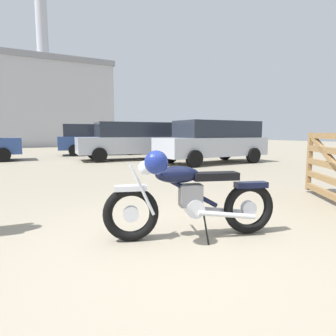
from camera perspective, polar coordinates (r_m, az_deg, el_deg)
ground_plane at (r=3.15m, az=3.19°, el=-16.20°), size 80.00×80.00×0.00m
vintage_motorcycle at (r=3.39m, az=4.03°, el=-5.80°), size 2.03×0.77×1.07m
red_hatchback_near at (r=12.16m, az=9.07°, el=5.40°), size 4.81×2.22×1.74m
silver_sedan_mid at (r=13.71m, az=-7.35°, el=5.58°), size 4.81×2.23×1.74m
dark_sedan_left at (r=17.28m, az=-13.47°, el=5.70°), size 4.89×2.44×1.74m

